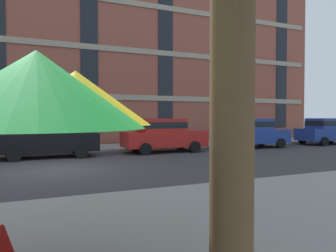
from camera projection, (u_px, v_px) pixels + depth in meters
name	position (u px, v px, depth m)	size (l,w,h in m)	color
ground_plane	(55.00, 170.00, 10.97)	(120.00, 120.00, 0.00)	#38383A
sidewalk_far	(47.00, 150.00, 17.21)	(56.00, 3.60, 0.12)	gray
apartment_building	(42.00, 18.00, 24.46)	(42.66, 12.08, 19.20)	#934C3D
sedan_black	(49.00, 137.00, 14.33)	(4.40, 1.98, 1.78)	black
sedan_red	(163.00, 134.00, 16.58)	(4.40, 1.98, 1.78)	#B21E19
sedan_blue	(252.00, 132.00, 18.88)	(4.40, 1.98, 1.78)	navy
sedan_blue_midblock	(327.00, 130.00, 21.39)	(4.40, 1.98, 1.78)	navy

